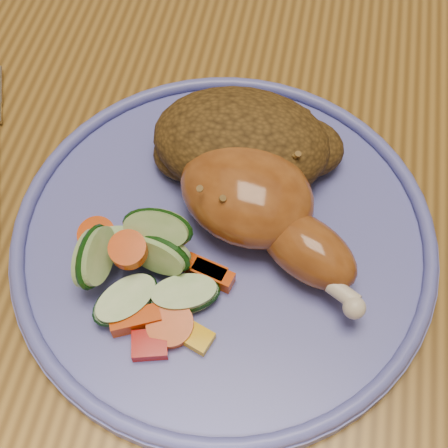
{
  "coord_description": "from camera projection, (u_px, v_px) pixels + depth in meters",
  "views": [
    {
      "loc": [
        0.03,
        -0.33,
        1.14
      ],
      "look_at": [
        -0.01,
        -0.11,
        0.78
      ],
      "focal_mm": 50.0,
      "sensor_mm": 36.0,
      "label": 1
    }
  ],
  "objects": [
    {
      "name": "rice_pilaf",
      "position": [
        245.0,
        143.0,
        0.45
      ],
      "size": [
        0.14,
        0.09,
        0.06
      ],
      "color": "#4D3413",
      "rests_on": "plate"
    },
    {
      "name": "vegetable_pile",
      "position": [
        143.0,
        268.0,
        0.4
      ],
      "size": [
        0.11,
        0.1,
        0.05
      ],
      "color": "#A50A05",
      "rests_on": "plate"
    },
    {
      "name": "chicken_leg",
      "position": [
        261.0,
        206.0,
        0.42
      ],
      "size": [
        0.15,
        0.13,
        0.05
      ],
      "color": "brown",
      "rests_on": "plate"
    },
    {
      "name": "dining_table",
      "position": [
        259.0,
        185.0,
        0.57
      ],
      "size": [
        0.9,
        1.4,
        0.75
      ],
      "color": "brown",
      "rests_on": "ground"
    },
    {
      "name": "ground",
      "position": [
        242.0,
        394.0,
        1.14
      ],
      "size": [
        4.0,
        4.0,
        0.0
      ],
      "primitive_type": "plane",
      "color": "brown",
      "rests_on": "ground"
    },
    {
      "name": "plate_rim",
      "position": [
        224.0,
        232.0,
        0.43
      ],
      "size": [
        0.29,
        0.29,
        0.01
      ],
      "primitive_type": "torus",
      "color": "#5459AF",
      "rests_on": "plate"
    },
    {
      "name": "plate",
      "position": [
        224.0,
        239.0,
        0.44
      ],
      "size": [
        0.3,
        0.3,
        0.01
      ],
      "primitive_type": "cylinder",
      "color": "#5459AF",
      "rests_on": "dining_table"
    }
  ]
}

